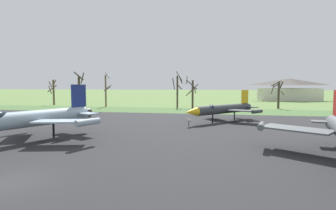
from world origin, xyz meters
TOP-DOWN VIEW (x-y plane):
  - ground_plane at (0.00, 0.00)m, footprint 600.00×600.00m
  - asphalt_apron at (0.00, 13.75)m, footprint 75.73×45.83m
  - grass_verge_strip at (0.00, 42.66)m, footprint 135.73×12.00m
  - jet_fighter_front_left at (-6.58, 8.62)m, footprint 11.88×15.87m
  - jet_fighter_front_right at (11.84, 27.09)m, footprint 10.79×12.05m
  - info_placard_front_right at (7.58, 20.88)m, footprint 0.52×0.24m
  - bare_tree_far_left at (-33.35, 52.57)m, footprint 2.45×3.24m
  - bare_tree_left_of_center at (-24.55, 50.91)m, footprint 2.56×3.31m
  - bare_tree_center at (-16.50, 49.56)m, footprint 2.25×2.35m
  - bare_tree_right_of_center at (1.40, 51.10)m, footprint 2.68×2.09m
  - bare_tree_far_right at (5.29, 48.12)m, footprint 2.87×3.19m
  - bare_tree_backdrop_extra at (24.82, 52.31)m, footprint 3.16×3.12m
  - visitor_building at (35.64, 87.19)m, footprint 21.43×12.18m

SIDE VIEW (x-z plane):
  - ground_plane at x=0.00m, z-range 0.00..0.00m
  - asphalt_apron at x=0.00m, z-range 0.00..0.05m
  - grass_verge_strip at x=0.00m, z-range 0.00..0.06m
  - info_placard_front_right at x=7.58m, z-range 0.13..1.24m
  - jet_fighter_front_right at x=11.84m, z-range -0.41..4.24m
  - jet_fighter_front_left at x=-6.58m, z-range -0.47..5.02m
  - bare_tree_backdrop_extra at x=24.82m, z-range 0.40..6.89m
  - bare_tree_far_right at x=5.29m, z-range 0.03..7.59m
  - visitor_building at x=35.64m, z-range -0.08..7.74m
  - bare_tree_far_left at x=-33.35m, z-range 0.38..7.34m
  - bare_tree_center at x=-16.50m, z-range -0.11..8.45m
  - bare_tree_right_of_center at x=1.40m, z-range 0.08..8.83m
  - bare_tree_left_of_center at x=-24.55m, z-range 0.01..8.95m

